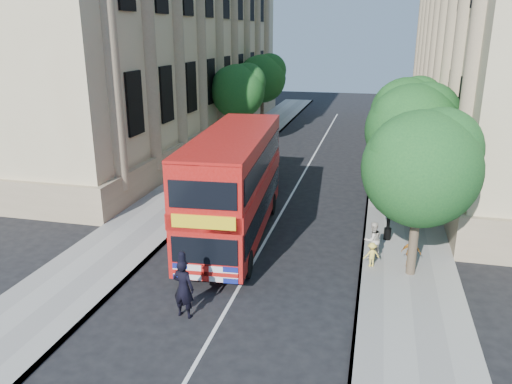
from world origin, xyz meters
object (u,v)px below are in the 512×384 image
Objects in this scene: lamp_post at (392,185)px; woman_pedestrian at (373,240)px; police_constable at (183,288)px; box_van at (252,162)px; double_decker_bus at (234,183)px.

lamp_post reaches higher than woman_pedestrian.
police_constable is at bearing -129.58° from lamp_post.
box_van is (-7.50, 6.36, -1.08)m from lamp_post.
double_decker_bus is 7.65m from box_van.
police_constable is at bearing 10.28° from woman_pedestrian.
double_decker_bus is 6.49m from police_constable.
lamp_post is 2.66× the size of police_constable.
police_constable is (-6.15, -7.44, -1.54)m from lamp_post.
police_constable is at bearing -92.66° from double_decker_bus.
woman_pedestrian is (5.74, -0.83, -1.63)m from double_decker_bus.
double_decker_bus reaches higher than woman_pedestrian.
double_decker_bus is 5.10× the size of police_constable.
double_decker_bus reaches higher than police_constable.
lamp_post reaches higher than box_van.
lamp_post is 9.90m from box_van.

